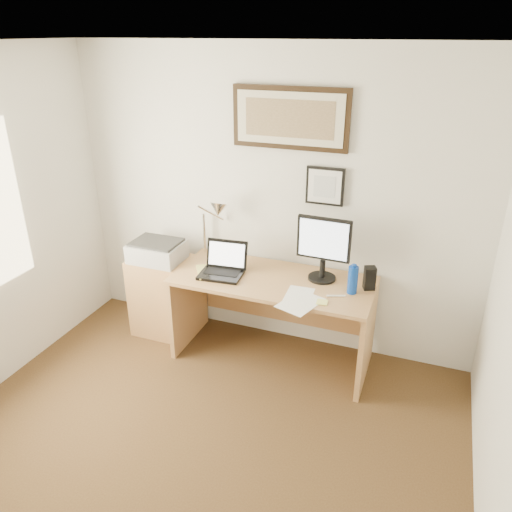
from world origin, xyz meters
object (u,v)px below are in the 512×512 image
at_px(book, 198,273).
at_px(desk, 276,300).
at_px(side_cabinet, 163,295).
at_px(printer, 157,251).
at_px(laptop, 223,267).
at_px(lcd_monitor, 323,246).
at_px(water_bottle, 353,280).

bearing_deg(book, desk, 20.23).
bearing_deg(side_cabinet, desk, 1.89).
xyz_separation_m(side_cabinet, desk, (1.07, 0.04, 0.15)).
distance_m(side_cabinet, printer, 0.45).
height_order(side_cabinet, laptop, laptop).
relative_size(desk, lcd_monitor, 3.08).
distance_m(side_cabinet, desk, 1.08).
bearing_deg(printer, desk, 3.54).
height_order(side_cabinet, printer, printer).
distance_m(book, printer, 0.50).
height_order(book, printer, printer).
height_order(desk, laptop, laptop).
relative_size(side_cabinet, printer, 1.66).
relative_size(water_bottle, printer, 0.49).
height_order(side_cabinet, book, book).
xyz_separation_m(water_bottle, book, (-1.23, -0.13, -0.10)).
xyz_separation_m(book, desk, (0.60, 0.22, -0.25)).
bearing_deg(book, printer, 161.59).
relative_size(book, lcd_monitor, 0.51).
bearing_deg(water_bottle, book, -174.12).
height_order(water_bottle, laptop, laptop).
xyz_separation_m(desk, printer, (-1.07, -0.07, 0.30)).
bearing_deg(desk, side_cabinet, -178.11).
height_order(side_cabinet, desk, desk).
height_order(laptop, lcd_monitor, lcd_monitor).
xyz_separation_m(laptop, printer, (-0.66, 0.08, 0.01)).
bearing_deg(laptop, book, -158.16).
xyz_separation_m(book, printer, (-0.47, 0.16, 0.06)).
bearing_deg(printer, water_bottle, -0.96).
distance_m(side_cabinet, water_bottle, 1.77).
bearing_deg(desk, laptop, -160.54).
height_order(desk, printer, printer).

